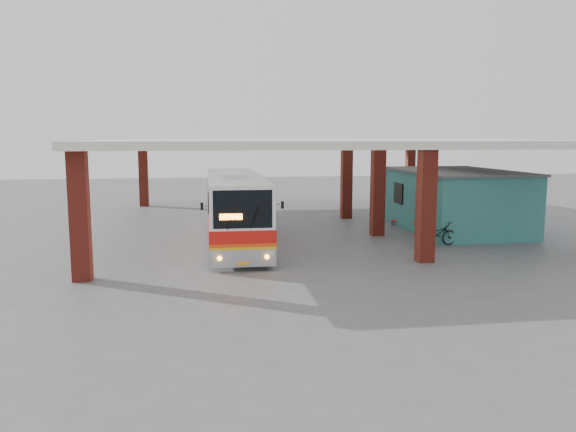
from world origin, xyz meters
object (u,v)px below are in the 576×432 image
at_px(coach_bus, 235,208).
at_px(pedestrian, 419,228).
at_px(motorcycle, 436,234).
at_px(red_chair, 397,218).

distance_m(coach_bus, pedestrian, 8.19).
bearing_deg(pedestrian, motorcycle, -177.88).
relative_size(coach_bus, motorcycle, 5.51).
height_order(coach_bus, motorcycle, coach_bus).
xyz_separation_m(coach_bus, motorcycle, (8.72, -2.01, -1.10)).
height_order(coach_bus, pedestrian, coach_bus).
relative_size(coach_bus, red_chair, 14.46).
height_order(coach_bus, red_chair, coach_bus).
xyz_separation_m(coach_bus, red_chair, (9.11, 4.07, -1.28)).
relative_size(motorcycle, red_chair, 2.63).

